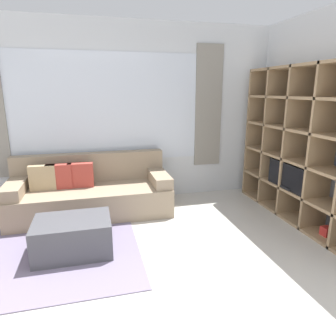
# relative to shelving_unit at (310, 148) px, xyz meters

# --- Properties ---
(wall_back) EXTENTS (6.40, 0.11, 2.70)m
(wall_back) POSITION_rel_shelving_unit_xyz_m (-2.43, 1.47, 0.36)
(wall_back) COLOR silver
(wall_back) RESTS_ON ground_plane
(wall_right) EXTENTS (0.07, 4.35, 2.70)m
(wall_right) POSITION_rel_shelving_unit_xyz_m (0.21, -0.14, 0.35)
(wall_right) COLOR silver
(wall_right) RESTS_ON ground_plane
(area_rug) EXTENTS (2.36, 1.64, 0.01)m
(area_rug) POSITION_rel_shelving_unit_xyz_m (-3.43, -0.11, -0.99)
(area_rug) COLOR slate
(area_rug) RESTS_ON ground_plane
(shelving_unit) EXTENTS (0.40, 2.47, 2.02)m
(shelving_unit) POSITION_rel_shelving_unit_xyz_m (0.00, 0.00, 0.00)
(shelving_unit) COLOR #515660
(shelving_unit) RESTS_ON ground_plane
(couch_main) EXTENTS (2.16, 0.88, 0.81)m
(couch_main) POSITION_rel_shelving_unit_xyz_m (-2.75, 1.00, -0.70)
(couch_main) COLOR gray
(couch_main) RESTS_ON ground_plane
(ottoman) EXTENTS (0.79, 0.56, 0.39)m
(ottoman) POSITION_rel_shelving_unit_xyz_m (-2.94, -0.11, -0.80)
(ottoman) COLOR #47474C
(ottoman) RESTS_ON ground_plane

